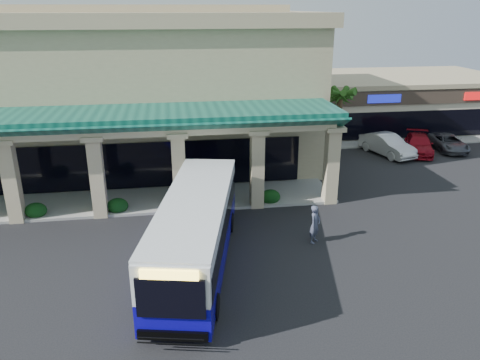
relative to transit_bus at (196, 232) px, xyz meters
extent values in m
plane|color=black|center=(2.44, 1.00, -1.67)|extent=(110.00, 110.00, 0.00)
imported|color=#41475D|center=(6.01, 1.34, -0.68)|extent=(0.84, 0.86, 1.99)
imported|color=silver|center=(16.21, 14.90, -0.84)|extent=(3.17, 5.36, 1.67)
imported|color=maroon|center=(18.99, 14.99, -0.94)|extent=(3.90, 5.44, 1.46)
imported|color=#484A53|center=(21.85, 15.41, -1.02)|extent=(2.82, 4.92, 1.29)
camera|label=1|loc=(-0.89, -19.03, 9.52)|focal=35.00mm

